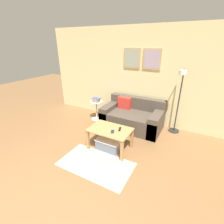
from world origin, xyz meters
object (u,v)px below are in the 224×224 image
Objects in this scene: couch at (132,117)px; storage_bin at (110,143)px; coffee_table at (110,133)px; side_table at (97,108)px; cell_phone at (113,132)px; floor_lamp at (179,99)px; remote_control at (120,129)px; book_stack at (96,100)px.

couch is 1.15m from storage_bin.
side_table reaches higher than coffee_table.
cell_phone is at bearing -87.54° from couch.
floor_lamp reaches higher than remote_control.
coffee_table is 0.23m from remote_control.
couch is 0.97× the size of floor_lamp.
couch is 10.37× the size of remote_control.
couch is at bearing 87.75° from coffee_table.
coffee_table is 6.29× the size of cell_phone.
book_stack is (-1.09, -0.09, 0.34)m from couch.
side_table is at bearing -173.51° from floor_lamp.
cell_phone reaches higher than storage_bin.
book_stack is at bearing 134.23° from coffee_table.
remote_control reaches higher than coffee_table.
couch is 2.96× the size of storage_bin.
coffee_table is at bearing -174.00° from remote_control.
remote_control is (-0.92, -1.25, -0.43)m from floor_lamp.
side_table is at bearing 134.56° from storage_bin.
floor_lamp is 1.78m from cell_phone.
book_stack is at bearing 123.47° from remote_control.
book_stack reaches higher than remote_control.
couch is 1.11m from side_table.
book_stack is (-1.04, 1.07, 0.24)m from coffee_table.
cell_phone is (1.16, -1.16, 0.13)m from side_table.
side_table is at bearing 113.14° from cell_phone.
couch is 2.75× the size of side_table.
storage_bin is at bearing -45.44° from side_table.
remote_control is at bearing 18.53° from storage_bin.
floor_lamp reaches higher than couch.
storage_bin is 3.75× the size of cell_phone.
storage_bin is at bearing -45.49° from book_stack.
cell_phone is (0.05, -1.23, 0.20)m from couch.
book_stack is 1.64× the size of cell_phone.
cell_phone is (0.11, -0.09, 0.35)m from storage_bin.
cell_phone is (0.10, -0.07, 0.10)m from coffee_table.
storage_bin is at bearing -92.64° from couch.
couch is 11.11× the size of cell_phone.
storage_bin is 1.56m from book_stack.
floor_lamp reaches higher than cell_phone.
cell_phone is at bearing -125.79° from floor_lamp.
storage_bin is (-0.01, 0.02, -0.25)m from coffee_table.
remote_control is (0.14, -1.08, 0.20)m from couch.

